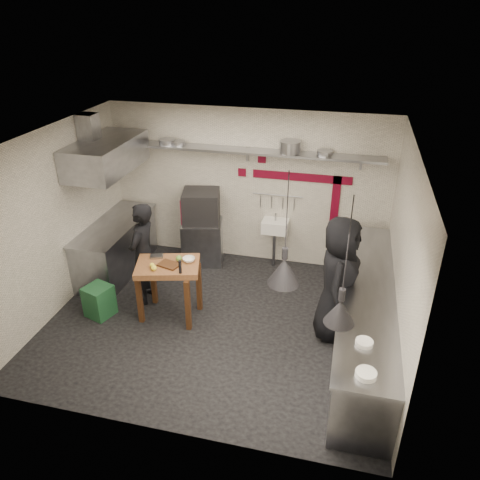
% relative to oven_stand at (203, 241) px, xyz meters
% --- Properties ---
extents(floor, '(5.00, 5.00, 0.00)m').
position_rel_oven_stand_xyz_m(floor, '(0.77, -1.75, -0.40)').
color(floor, black).
rests_on(floor, ground).
extents(ceiling, '(5.00, 5.00, 0.00)m').
position_rel_oven_stand_xyz_m(ceiling, '(0.77, -1.75, 2.40)').
color(ceiling, beige).
rests_on(ceiling, floor).
extents(wall_back, '(5.00, 0.04, 2.80)m').
position_rel_oven_stand_xyz_m(wall_back, '(0.77, 0.35, 1.00)').
color(wall_back, silver).
rests_on(wall_back, floor).
extents(wall_front, '(5.00, 0.04, 2.80)m').
position_rel_oven_stand_xyz_m(wall_front, '(0.77, -3.85, 1.00)').
color(wall_front, silver).
rests_on(wall_front, floor).
extents(wall_left, '(0.04, 4.20, 2.80)m').
position_rel_oven_stand_xyz_m(wall_left, '(-1.73, -1.75, 1.00)').
color(wall_left, silver).
rests_on(wall_left, floor).
extents(wall_right, '(0.04, 4.20, 2.80)m').
position_rel_oven_stand_xyz_m(wall_right, '(3.27, -1.75, 1.00)').
color(wall_right, silver).
rests_on(wall_right, floor).
extents(red_band_horiz, '(1.70, 0.02, 0.14)m').
position_rel_oven_stand_xyz_m(red_band_horiz, '(1.72, 0.33, 1.28)').
color(red_band_horiz, maroon).
rests_on(red_band_horiz, wall_back).
extents(red_band_vert, '(0.14, 0.02, 1.10)m').
position_rel_oven_stand_xyz_m(red_band_vert, '(2.32, 0.33, 0.80)').
color(red_band_vert, maroon).
rests_on(red_band_vert, wall_back).
extents(red_tile_a, '(0.14, 0.02, 0.14)m').
position_rel_oven_stand_xyz_m(red_tile_a, '(1.02, 0.33, 1.55)').
color(red_tile_a, maroon).
rests_on(red_tile_a, wall_back).
extents(red_tile_b, '(0.14, 0.02, 0.14)m').
position_rel_oven_stand_xyz_m(red_tile_b, '(0.67, 0.33, 1.28)').
color(red_tile_b, maroon).
rests_on(red_tile_b, wall_back).
extents(back_shelf, '(4.60, 0.34, 0.04)m').
position_rel_oven_stand_xyz_m(back_shelf, '(0.77, 0.17, 1.72)').
color(back_shelf, gray).
rests_on(back_shelf, wall_back).
extents(shelf_bracket_left, '(0.04, 0.06, 0.24)m').
position_rel_oven_stand_xyz_m(shelf_bracket_left, '(-1.13, 0.32, 1.62)').
color(shelf_bracket_left, gray).
rests_on(shelf_bracket_left, wall_back).
extents(shelf_bracket_mid, '(0.04, 0.06, 0.24)m').
position_rel_oven_stand_xyz_m(shelf_bracket_mid, '(0.77, 0.32, 1.62)').
color(shelf_bracket_mid, gray).
rests_on(shelf_bracket_mid, wall_back).
extents(shelf_bracket_right, '(0.04, 0.06, 0.24)m').
position_rel_oven_stand_xyz_m(shelf_bracket_right, '(2.67, 0.32, 1.62)').
color(shelf_bracket_right, gray).
rests_on(shelf_bracket_right, wall_back).
extents(pan_far_left, '(0.38, 0.38, 0.09)m').
position_rel_oven_stand_xyz_m(pan_far_left, '(-0.63, 0.17, 1.79)').
color(pan_far_left, gray).
rests_on(pan_far_left, back_shelf).
extents(pan_mid_left, '(0.30, 0.30, 0.07)m').
position_rel_oven_stand_xyz_m(pan_mid_left, '(-0.43, 0.17, 1.78)').
color(pan_mid_left, gray).
rests_on(pan_mid_left, back_shelf).
extents(stock_pot, '(0.46, 0.46, 0.20)m').
position_rel_oven_stand_xyz_m(stock_pot, '(1.52, 0.17, 1.84)').
color(stock_pot, gray).
rests_on(stock_pot, back_shelf).
extents(pan_right, '(0.28, 0.28, 0.08)m').
position_rel_oven_stand_xyz_m(pan_right, '(2.08, 0.17, 1.78)').
color(pan_right, gray).
rests_on(pan_right, back_shelf).
extents(oven_stand, '(0.84, 0.79, 0.80)m').
position_rel_oven_stand_xyz_m(oven_stand, '(0.00, 0.00, 0.00)').
color(oven_stand, gray).
rests_on(oven_stand, floor).
extents(combi_oven, '(0.75, 0.72, 0.58)m').
position_rel_oven_stand_xyz_m(combi_oven, '(-0.00, 0.01, 0.69)').
color(combi_oven, black).
rests_on(combi_oven, oven_stand).
extents(oven_door, '(0.47, 0.13, 0.46)m').
position_rel_oven_stand_xyz_m(oven_door, '(-0.03, -0.28, 0.69)').
color(oven_door, maroon).
rests_on(oven_door, combi_oven).
extents(oven_glass, '(0.39, 0.10, 0.34)m').
position_rel_oven_stand_xyz_m(oven_glass, '(-0.01, -0.25, 0.69)').
color(oven_glass, black).
rests_on(oven_glass, oven_door).
extents(hand_sink, '(0.46, 0.34, 0.22)m').
position_rel_oven_stand_xyz_m(hand_sink, '(1.32, 0.17, 0.38)').
color(hand_sink, white).
rests_on(hand_sink, wall_back).
extents(sink_tap, '(0.03, 0.03, 0.14)m').
position_rel_oven_stand_xyz_m(sink_tap, '(1.32, 0.17, 0.56)').
color(sink_tap, gray).
rests_on(sink_tap, hand_sink).
extents(sink_drain, '(0.06, 0.06, 0.66)m').
position_rel_oven_stand_xyz_m(sink_drain, '(1.32, 0.13, -0.06)').
color(sink_drain, gray).
rests_on(sink_drain, floor).
extents(utensil_rail, '(0.90, 0.02, 0.02)m').
position_rel_oven_stand_xyz_m(utensil_rail, '(1.32, 0.31, 0.92)').
color(utensil_rail, gray).
rests_on(utensil_rail, wall_back).
extents(counter_right, '(0.70, 3.80, 0.90)m').
position_rel_oven_stand_xyz_m(counter_right, '(2.92, -1.75, 0.05)').
color(counter_right, gray).
rests_on(counter_right, floor).
extents(counter_right_top, '(0.76, 3.90, 0.03)m').
position_rel_oven_stand_xyz_m(counter_right_top, '(2.92, -1.75, 0.52)').
color(counter_right_top, gray).
rests_on(counter_right_top, counter_right).
extents(plate_stack, '(0.24, 0.24, 0.07)m').
position_rel_oven_stand_xyz_m(plate_stack, '(2.89, -3.45, 0.56)').
color(plate_stack, white).
rests_on(plate_stack, counter_right_top).
extents(small_bowl_right, '(0.23, 0.23, 0.05)m').
position_rel_oven_stand_xyz_m(small_bowl_right, '(2.87, -2.94, 0.56)').
color(small_bowl_right, white).
rests_on(small_bowl_right, counter_right_top).
extents(counter_left, '(0.70, 1.90, 0.90)m').
position_rel_oven_stand_xyz_m(counter_left, '(-1.38, -0.70, 0.05)').
color(counter_left, gray).
rests_on(counter_left, floor).
extents(counter_left_top, '(0.76, 2.00, 0.03)m').
position_rel_oven_stand_xyz_m(counter_left_top, '(-1.38, -0.70, 0.52)').
color(counter_left_top, gray).
rests_on(counter_left_top, counter_left).
extents(extractor_hood, '(0.78, 1.60, 0.50)m').
position_rel_oven_stand_xyz_m(extractor_hood, '(-1.33, -0.70, 1.75)').
color(extractor_hood, gray).
rests_on(extractor_hood, ceiling).
extents(hood_duct, '(0.28, 0.28, 0.50)m').
position_rel_oven_stand_xyz_m(hood_duct, '(-1.58, -0.70, 2.15)').
color(hood_duct, gray).
rests_on(hood_duct, ceiling).
extents(green_bin, '(0.47, 0.47, 0.50)m').
position_rel_oven_stand_xyz_m(green_bin, '(-1.03, -2.01, -0.15)').
color(green_bin, '#1D512C').
rests_on(green_bin, floor).
extents(prep_table, '(1.05, 0.86, 0.92)m').
position_rel_oven_stand_xyz_m(prep_table, '(0.04, -1.76, 0.06)').
color(prep_table, brown).
rests_on(prep_table, floor).
extents(cutting_board, '(0.35, 0.29, 0.02)m').
position_rel_oven_stand_xyz_m(cutting_board, '(0.08, -1.80, 0.53)').
color(cutting_board, '#492914').
rests_on(cutting_board, prep_table).
extents(pepper_mill, '(0.04, 0.04, 0.20)m').
position_rel_oven_stand_xyz_m(pepper_mill, '(0.32, -1.96, 0.62)').
color(pepper_mill, black).
rests_on(pepper_mill, prep_table).
extents(lemon_a, '(0.09, 0.09, 0.07)m').
position_rel_oven_stand_xyz_m(lemon_a, '(-0.13, -1.92, 0.56)').
color(lemon_a, yellow).
rests_on(lemon_a, prep_table).
extents(lemon_b, '(0.11, 0.11, 0.08)m').
position_rel_oven_stand_xyz_m(lemon_b, '(-0.08, -1.98, 0.56)').
color(lemon_b, yellow).
rests_on(lemon_b, prep_table).
extents(veg_ball, '(0.11, 0.11, 0.09)m').
position_rel_oven_stand_xyz_m(veg_ball, '(0.18, -1.65, 0.57)').
color(veg_ball, '#639635').
rests_on(veg_ball, prep_table).
extents(steel_tray, '(0.22, 0.18, 0.03)m').
position_rel_oven_stand_xyz_m(steel_tray, '(-0.19, -1.61, 0.54)').
color(steel_tray, gray).
rests_on(steel_tray, prep_table).
extents(bowl, '(0.23, 0.23, 0.06)m').
position_rel_oven_stand_xyz_m(bowl, '(0.33, -1.62, 0.55)').
color(bowl, white).
rests_on(bowl, prep_table).
extents(heat_lamp_near, '(0.52, 0.52, 1.39)m').
position_rel_oven_stand_xyz_m(heat_lamp_near, '(1.89, -2.64, 1.71)').
color(heat_lamp_near, black).
rests_on(heat_lamp_near, ceiling).
extents(heat_lamp_far, '(0.43, 0.43, 1.44)m').
position_rel_oven_stand_xyz_m(heat_lamp_far, '(2.56, -3.17, 1.68)').
color(heat_lamp_far, black).
rests_on(heat_lamp_far, ceiling).
extents(chef_left, '(0.44, 0.63, 1.68)m').
position_rel_oven_stand_xyz_m(chef_left, '(-0.50, -1.44, 0.44)').
color(chef_left, black).
rests_on(chef_left, floor).
extents(chef_right, '(0.66, 0.95, 1.86)m').
position_rel_oven_stand_xyz_m(chef_right, '(2.51, -1.63, 0.53)').
color(chef_right, black).
rests_on(chef_right, floor).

